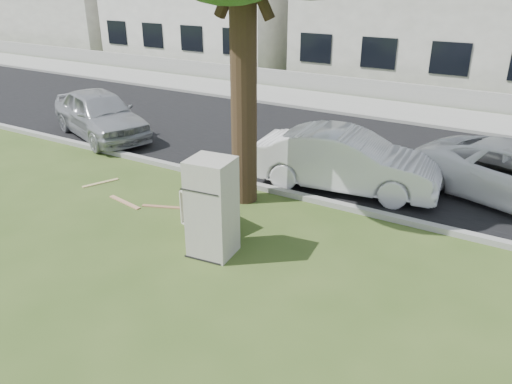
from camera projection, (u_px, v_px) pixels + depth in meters
The scene contains 13 objects.
ground at pixel (212, 238), 9.34m from camera, with size 120.00×120.00×0.00m, color #364F1C.
road at pixel (336, 149), 14.05m from camera, with size 120.00×7.00×0.01m, color black.
kerb_near at pixel (275, 193), 11.26m from camera, with size 120.00×0.18×0.12m, color gray.
kerb_far at pixel (376, 120), 16.84m from camera, with size 120.00×0.18×0.12m, color gray.
sidewalk at pixel (389, 110), 17.97m from camera, with size 120.00×2.80×0.01m, color gray.
low_wall at pixel (403, 92), 19.09m from camera, with size 120.00×0.15×0.70m, color gray.
fridge at pixel (212, 208), 8.50m from camera, with size 0.73×0.67×1.76m, color #BBB6A9.
cabinet at pixel (206, 210), 9.61m from camera, with size 0.92×0.57×0.72m, color white.
plank_a at pixel (167, 207), 10.55m from camera, with size 1.07×0.09×0.02m, color #A3704E.
plank_b at pixel (125, 202), 10.76m from camera, with size 0.99×0.10×0.02m, color tan.
plank_c at pixel (101, 183), 11.75m from camera, with size 0.86×0.10×0.02m, color tan.
car_center at pixel (346, 161), 11.21m from camera, with size 1.45×4.15×1.37m, color silver.
car_left at pixel (100, 114), 14.83m from camera, with size 1.66×4.13×1.41m, color #989A9E.
Camera 1 is at (4.91, -6.61, 4.56)m, focal length 35.00 mm.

